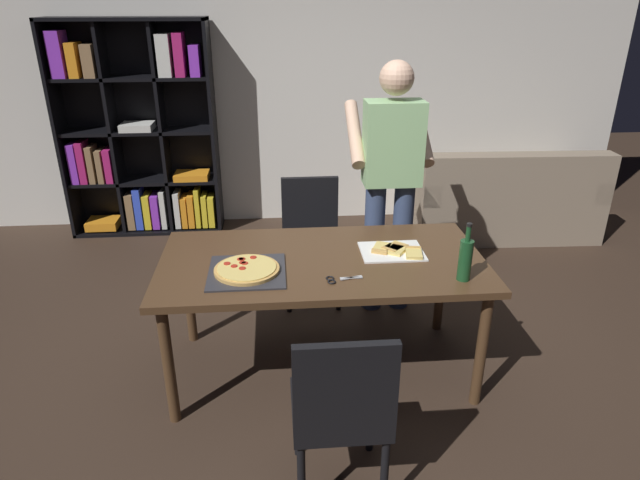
{
  "coord_description": "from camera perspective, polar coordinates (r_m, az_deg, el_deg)",
  "views": [
    {
      "loc": [
        -0.24,
        -2.77,
        2.1
      ],
      "look_at": [
        0.0,
        0.15,
        0.8
      ],
      "focal_mm": 30.74,
      "sensor_mm": 36.0,
      "label": 1
    }
  ],
  "objects": [
    {
      "name": "ground_plane",
      "position": [
        3.48,
        0.21,
        -13.14
      ],
      "size": [
        12.0,
        12.0,
        0.0
      ],
      "primitive_type": "plane",
      "color": "#38281E"
    },
    {
      "name": "pizza_slices_on_towel",
      "position": [
        3.19,
        7.73,
        -1.07
      ],
      "size": [
        0.36,
        0.28,
        0.03
      ],
      "color": "white",
      "rests_on": "dining_table"
    },
    {
      "name": "chair_far_side",
      "position": [
        4.05,
        -0.95,
        0.85
      ],
      "size": [
        0.42,
        0.42,
        0.9
      ],
      "color": "black",
      "rests_on": "ground_plane"
    },
    {
      "name": "pepperoni_pizza_on_tray",
      "position": [
        2.96,
        -7.63,
        -3.12
      ],
      "size": [
        0.41,
        0.41,
        0.04
      ],
      "color": "#2D2D33",
      "rests_on": "dining_table"
    },
    {
      "name": "dining_table",
      "position": [
        3.12,
        0.23,
        -3.12
      ],
      "size": [
        1.83,
        0.93,
        0.75
      ],
      "color": "#4C331E",
      "rests_on": "ground_plane"
    },
    {
      "name": "wine_bottle",
      "position": [
        2.91,
        14.89,
        -1.9
      ],
      "size": [
        0.07,
        0.07,
        0.32
      ],
      "color": "#194723",
      "rests_on": "dining_table"
    },
    {
      "name": "chair_near_camera",
      "position": [
        2.43,
        2.27,
        -16.96
      ],
      "size": [
        0.42,
        0.42,
        0.9
      ],
      "color": "black",
      "rests_on": "ground_plane"
    },
    {
      "name": "bookshelf",
      "position": [
        5.43,
        -18.3,
        10.12
      ],
      "size": [
        1.4,
        0.35,
        1.95
      ],
      "color": "black",
      "rests_on": "ground_plane"
    },
    {
      "name": "couch",
      "position": [
        5.52,
        18.4,
        3.68
      ],
      "size": [
        1.73,
        0.91,
        0.85
      ],
      "color": "gray",
      "rests_on": "ground_plane"
    },
    {
      "name": "person_serving_pizza",
      "position": [
        3.75,
        7.39,
        6.65
      ],
      "size": [
        0.55,
        0.54,
        1.75
      ],
      "color": "#38476B",
      "rests_on": "ground_plane"
    },
    {
      "name": "back_wall",
      "position": [
        5.42,
        -2.26,
        16.51
      ],
      "size": [
        6.4,
        0.1,
        2.8
      ],
      "primitive_type": "cube",
      "color": "silver",
      "rests_on": "ground_plane"
    },
    {
      "name": "kitchen_scissors",
      "position": [
        2.86,
        1.9,
        -4.1
      ],
      "size": [
        0.2,
        0.09,
        0.01
      ],
      "color": "silver",
      "rests_on": "dining_table"
    }
  ]
}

